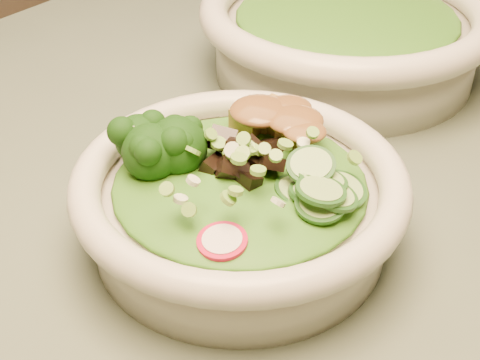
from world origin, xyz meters
The scene contains 11 objects.
salad_bowl centered at (-0.12, -0.01, 0.78)m, with size 0.23×0.23×0.06m.
side_bowl centered at (-0.20, 0.26, 0.79)m, with size 0.30×0.30×0.08m.
lettuce_bed centered at (-0.12, -0.01, 0.80)m, with size 0.18×0.18×0.02m, color #285C13.
side_lettuce centered at (-0.20, 0.26, 0.81)m, with size 0.20×0.20×0.02m, color #285C13.
broccoli_florets centered at (-0.17, -0.03, 0.82)m, with size 0.07×0.06×0.04m, color black, non-canonical shape.
radish_slices centered at (-0.10, -0.07, 0.81)m, with size 0.10×0.03×0.02m, color #B70E31, non-canonical shape.
cucumber_slices centered at (-0.06, 0.00, 0.81)m, with size 0.06×0.06×0.03m, color #8DC56D, non-canonical shape.
mushroom_heap centered at (-0.12, 0.00, 0.81)m, with size 0.06×0.06×0.03m, color black, non-canonical shape.
tofu_cubes centered at (-0.13, 0.04, 0.81)m, with size 0.08×0.05×0.03m, color olive, non-canonical shape.
peanut_sauce centered at (-0.13, 0.04, 0.82)m, with size 0.06×0.05×0.01m, color brown.
scallion_garnish centered at (-0.12, -0.01, 0.82)m, with size 0.17×0.17×0.02m, color #6EA63A, non-canonical shape.
Camera 1 is at (0.11, -0.31, 1.07)m, focal length 50.00 mm.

